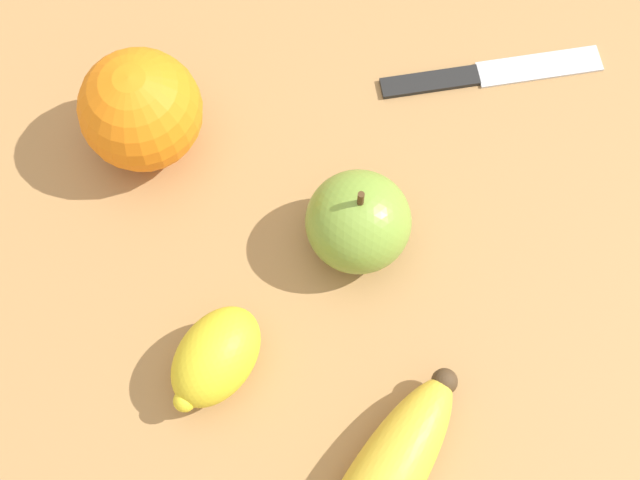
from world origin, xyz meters
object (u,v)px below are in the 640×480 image
Objects in this scene: orange at (141,110)px; paring_knife at (484,73)px; apple at (358,222)px; lemon at (216,357)px.

paring_knife is (0.21, 0.14, -0.04)m from orange.
orange reaches higher than apple.
orange is 0.18m from lemon.
lemon is at bearing -114.56° from apple.
apple is 0.13m from lemon.
paring_knife is at bearing 33.35° from orange.
lemon is at bearing -49.76° from paring_knife.
apple is (0.17, -0.02, -0.01)m from orange.
orange reaches higher than lemon.
orange is at bearing 129.53° from lemon.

